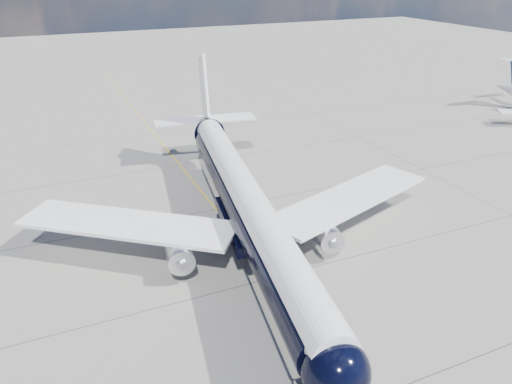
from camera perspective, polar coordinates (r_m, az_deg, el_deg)
ground at (r=62.06m, az=-6.14°, el=-0.06°), size 320.00×320.00×0.00m
taxiway_centerline at (r=57.78m, az=-4.58°, el=-1.98°), size 0.16×160.00×0.01m
main_airliner at (r=48.91m, az=-1.34°, el=-0.96°), size 42.78×52.58×15.24m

